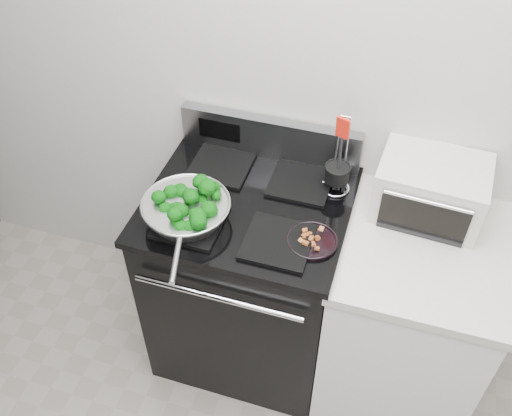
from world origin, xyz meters
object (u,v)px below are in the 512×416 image
at_px(utensil_holder, 337,177).
at_px(skillet, 186,210).
at_px(bacon_plate, 312,239).
at_px(gas_range, 249,277).
at_px(toaster_oven, 430,189).

bearing_deg(utensil_holder, skillet, -127.55).
height_order(bacon_plate, utensil_holder, utensil_holder).
bearing_deg(gas_range, utensil_holder, 29.30).
xyz_separation_m(gas_range, skillet, (-0.19, -0.16, 0.52)).
bearing_deg(bacon_plate, skillet, -176.57).
bearing_deg(toaster_oven, bacon_plate, -135.72).
xyz_separation_m(skillet, bacon_plate, (0.47, 0.03, -0.04)).
height_order(gas_range, bacon_plate, gas_range).
height_order(skillet, toaster_oven, toaster_oven).
bearing_deg(toaster_oven, gas_range, -160.36).
xyz_separation_m(gas_range, bacon_plate, (0.29, -0.13, 0.48)).
height_order(skillet, utensil_holder, utensil_holder).
xyz_separation_m(bacon_plate, utensil_holder, (0.02, 0.31, 0.05)).
relative_size(skillet, toaster_oven, 1.27).
relative_size(skillet, bacon_plate, 2.81).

